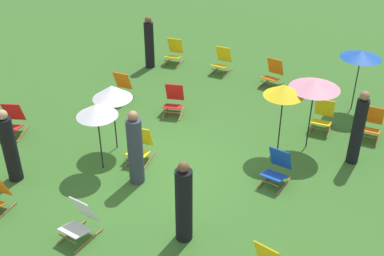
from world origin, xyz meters
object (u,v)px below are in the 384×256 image
at_px(deckchair_7, 174,101).
at_px(umbrella_1, 112,92).
at_px(umbrella_2, 97,110).
at_px(umbrella_3, 361,55).
at_px(deckchair_0, 174,52).
at_px(deckchair_10, 80,221).
at_px(person_4, 358,129).
at_px(deckchair_6, 273,74).
at_px(person_2, 184,204).
at_px(person_0, 10,148).
at_px(deckchair_1, 222,61).
at_px(umbrella_0, 315,84).
at_px(deckchair_9, 371,124).
at_px(umbrella_4, 284,91).
at_px(deckchair_8, 277,168).
at_px(deckchair_5, 12,121).
at_px(deckchair_12, 323,116).
at_px(deckchair_2, 120,89).
at_px(person_1, 149,44).
at_px(deckchair_3, 140,146).
at_px(person_3, 135,150).

bearing_deg(deckchair_7, umbrella_1, -118.24).
relative_size(umbrella_2, umbrella_3, 0.96).
bearing_deg(deckchair_0, umbrella_1, -85.79).
xyz_separation_m(deckchair_10, person_4, (4.55, 4.40, 0.51)).
bearing_deg(deckchair_0, deckchair_6, -10.55).
bearing_deg(person_2, person_0, -66.05).
relative_size(deckchair_1, umbrella_0, 0.46).
xyz_separation_m(deckchair_9, umbrella_4, (-2.01, -1.48, 1.26)).
bearing_deg(deckchair_8, deckchair_5, -164.17).
xyz_separation_m(deckchair_0, deckchair_8, (4.60, -5.15, 0.00)).
relative_size(deckchair_10, person_2, 0.48).
bearing_deg(deckchair_9, person_4, -98.67).
height_order(deckchair_12, person_2, person_2).
xyz_separation_m(deckchair_2, umbrella_4, (4.76, -0.95, 1.26)).
bearing_deg(deckchair_1, umbrella_2, -93.47).
bearing_deg(deckchair_9, umbrella_0, -139.26).
distance_m(deckchair_0, umbrella_0, 6.22).
distance_m(deckchair_8, umbrella_4, 1.78).
distance_m(deckchair_9, deckchair_10, 7.47).
bearing_deg(deckchair_2, deckchair_8, -22.50).
distance_m(deckchair_6, deckchair_8, 4.87).
xyz_separation_m(deckchair_5, deckchair_12, (7.25, 3.06, 0.00)).
xyz_separation_m(deckchair_0, person_1, (-0.61, -0.58, 0.43)).
bearing_deg(deckchair_9, deckchair_3, -144.54).
bearing_deg(umbrella_3, deckchair_9, -66.75).
height_order(deckchair_5, umbrella_0, umbrella_0).
bearing_deg(deckchair_8, deckchair_3, -162.57).
height_order(deckchair_3, umbrella_2, umbrella_2).
relative_size(umbrella_1, person_2, 0.96).
height_order(deckchair_5, deckchair_7, same).
relative_size(deckchair_5, person_2, 0.49).
relative_size(deckchair_2, deckchair_9, 1.00).
bearing_deg(deckchair_12, umbrella_0, -100.62).
height_order(deckchair_2, deckchair_5, same).
height_order(deckchair_3, umbrella_4, umbrella_4).
height_order(deckchair_12, umbrella_4, umbrella_4).
distance_m(deckchair_6, umbrella_4, 3.84).
bearing_deg(umbrella_4, person_0, -148.41).
xyz_separation_m(deckchair_7, person_0, (-2.11, -4.02, 0.45)).
bearing_deg(umbrella_1, deckchair_7, 73.60).
distance_m(person_1, person_4, 7.40).
height_order(umbrella_4, person_1, umbrella_4).
bearing_deg(deckchair_2, deckchair_9, 5.48).
relative_size(deckchair_12, person_2, 0.48).
distance_m(deckchair_7, person_0, 4.56).
bearing_deg(person_4, deckchair_8, 163.58).
bearing_deg(deckchair_1, umbrella_0, -40.59).
relative_size(deckchair_0, deckchair_5, 0.96).
bearing_deg(person_4, person_3, 149.53).
distance_m(umbrella_1, person_3, 1.62).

